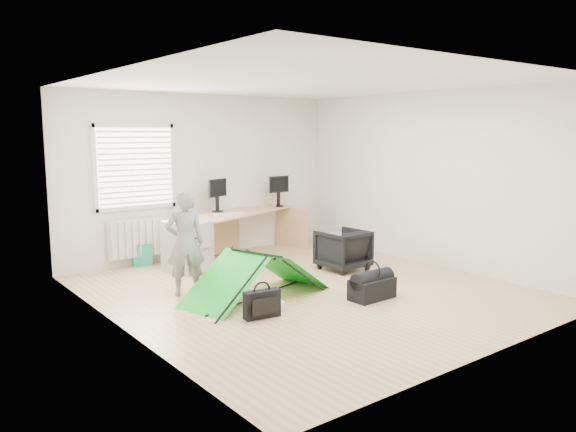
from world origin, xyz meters
TOP-DOWN VIEW (x-y plane):
  - ground at (0.00, 0.00)m, footprint 5.50×5.50m
  - back_wall at (0.00, 2.75)m, footprint 5.00×0.02m
  - window at (-1.20, 2.71)m, footprint 1.20×0.06m
  - radiator at (-1.20, 2.67)m, footprint 1.00×0.12m
  - desk at (0.49, 2.35)m, footprint 2.33×1.44m
  - filing_cabinet at (-0.77, 1.89)m, footprint 0.64×0.76m
  - monitor_left at (0.11, 2.49)m, footprint 0.43×0.24m
  - monitor_right at (1.33, 2.42)m, footprint 0.43×0.12m
  - keyboard at (0.11, 2.12)m, footprint 0.50×0.26m
  - thermos at (1.17, 2.34)m, footprint 0.07×0.07m
  - office_chair at (1.16, 0.54)m, footprint 0.68×0.70m
  - person at (-1.36, 0.78)m, footprint 0.57×0.46m
  - kite at (-0.72, 0.11)m, footprint 2.03×1.34m
  - storage_crate at (2.23, 1.89)m, footprint 0.48×0.36m
  - tote_bag at (-1.17, 2.64)m, footprint 0.32×0.20m
  - laptop_bag at (-1.11, -0.57)m, footprint 0.44×0.19m
  - white_box at (-0.81, -0.48)m, footprint 0.13×0.13m
  - duffel_bag at (0.41, -0.81)m, footprint 0.60×0.32m

SIDE VIEW (x-z plane):
  - ground at x=0.00m, z-range 0.00..0.00m
  - white_box at x=-0.81m, z-range 0.00..0.11m
  - storage_crate at x=2.23m, z-range 0.00..0.25m
  - duffel_bag at x=0.41m, z-range 0.00..0.26m
  - laptop_bag at x=-1.11m, z-range 0.00..0.32m
  - tote_bag at x=-1.17m, z-range 0.00..0.35m
  - kite at x=-0.72m, z-range 0.00..0.58m
  - office_chair at x=1.16m, z-range 0.00..0.62m
  - desk at x=0.49m, z-range 0.00..0.76m
  - filing_cabinet at x=-0.77m, z-range 0.00..0.76m
  - radiator at x=-1.20m, z-range 0.15..0.75m
  - person at x=-1.36m, z-range 0.00..1.36m
  - keyboard at x=0.11m, z-range 0.76..0.78m
  - thermos at x=1.17m, z-range 0.76..1.02m
  - monitor_right at x=1.33m, z-range 0.76..1.16m
  - monitor_left at x=0.11m, z-range 0.76..1.17m
  - back_wall at x=0.00m, z-range 0.00..2.70m
  - window at x=-1.20m, z-range 0.95..2.15m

